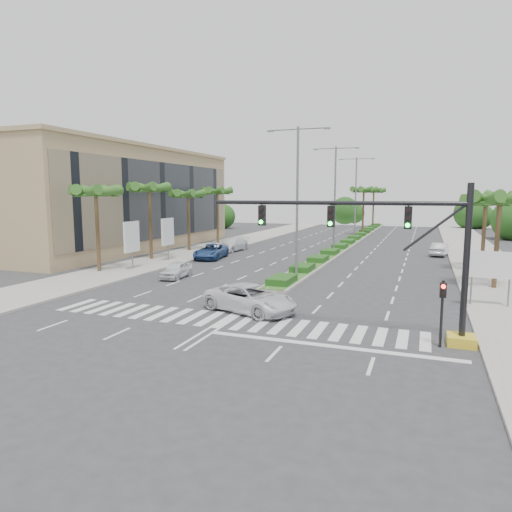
{
  "coord_description": "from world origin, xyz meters",
  "views": [
    {
      "loc": [
        9.77,
        -21.66,
        6.69
      ],
      "look_at": [
        0.21,
        3.97,
        3.0
      ],
      "focal_mm": 32.0,
      "sensor_mm": 36.0,
      "label": 1
    }
  ],
  "objects": [
    {
      "name": "palm_left_mid",
      "position": [
        -16.5,
        18.0,
        7.08
      ],
      "size": [
        4.57,
        4.68,
        7.95
      ],
      "color": "brown",
      "rests_on": "ground"
    },
    {
      "name": "palm_left_end",
      "position": [
        -16.5,
        34.0,
        6.88
      ],
      "size": [
        4.57,
        4.68,
        7.75
      ],
      "color": "brown",
      "rests_on": "ground"
    },
    {
      "name": "billboard_near",
      "position": [
        -14.5,
        12.0,
        2.96
      ],
      "size": [
        0.18,
        2.1,
        4.35
      ],
      "color": "slate",
      "rests_on": "ground"
    },
    {
      "name": "streetlight_mid",
      "position": [
        0.0,
        30.0,
        6.81
      ],
      "size": [
        5.1,
        0.25,
        12.0
      ],
      "color": "slate",
      "rests_on": "ground"
    },
    {
      "name": "car_right",
      "position": [
        11.32,
        32.15,
        0.72
      ],
      "size": [
        2.11,
        4.53,
        1.44
      ],
      "primitive_type": "imported",
      "rotation": [
        0.0,
        0.0,
        3.0
      ],
      "color": "#BCBCC1",
      "rests_on": "ground"
    },
    {
      "name": "palm_right_far",
      "position": [
        14.5,
        22.0,
        5.91
      ],
      "size": [
        4.57,
        4.68,
        6.75
      ],
      "color": "brown",
      "rests_on": "ground"
    },
    {
      "name": "building",
      "position": [
        -26.0,
        26.0,
        6.0
      ],
      "size": [
        12.0,
        36.0,
        12.0
      ],
      "primitive_type": "cube",
      "color": "tan",
      "rests_on": "ground"
    },
    {
      "name": "car_parked_a",
      "position": [
        -8.98,
        10.11,
        0.66
      ],
      "size": [
        1.94,
        4.02,
        1.32
      ],
      "primitive_type": "imported",
      "rotation": [
        0.0,
        0.0,
        0.1
      ],
      "color": "silver",
      "rests_on": "ground"
    },
    {
      "name": "footpath_left",
      "position": [
        -15.2,
        20.0,
        0.07
      ],
      "size": [
        6.0,
        120.0,
        0.15
      ],
      "primitive_type": "cube",
      "color": "gray",
      "rests_on": "ground"
    },
    {
      "name": "pedestrian_signal",
      "position": [
        10.6,
        -0.68,
        2.04
      ],
      "size": [
        0.28,
        0.36,
        3.0
      ],
      "color": "black",
      "rests_on": "ground"
    },
    {
      "name": "median",
      "position": [
        0.0,
        45.0,
        0.1
      ],
      "size": [
        2.2,
        75.0,
        0.2
      ],
      "primitive_type": "cube",
      "color": "gray",
      "rests_on": "ground"
    },
    {
      "name": "streetlight_far",
      "position": [
        0.0,
        46.0,
        6.81
      ],
      "size": [
        5.1,
        0.25,
        12.0
      ],
      "color": "slate",
      "rests_on": "ground"
    },
    {
      "name": "car_crossing",
      "position": [
        0.52,
        2.18,
        0.79
      ],
      "size": [
        6.21,
        4.36,
        1.57
      ],
      "primitive_type": "imported",
      "rotation": [
        0.0,
        0.0,
        1.23
      ],
      "color": "silver",
      "rests_on": "ground"
    },
    {
      "name": "palm_left_near",
      "position": [
        -16.5,
        10.0,
        6.69
      ],
      "size": [
        4.57,
        4.68,
        7.55
      ],
      "color": "brown",
      "rests_on": "ground"
    },
    {
      "name": "footpath_right",
      "position": [
        15.2,
        20.0,
        0.07
      ],
      "size": [
        6.0,
        120.0,
        0.15
      ],
      "primitive_type": "cube",
      "color": "gray",
      "rests_on": "ground"
    },
    {
      "name": "streetlight_near",
      "position": [
        0.0,
        14.0,
        6.81
      ],
      "size": [
        5.1,
        0.25,
        12.0
      ],
      "color": "slate",
      "rests_on": "ground"
    },
    {
      "name": "car_parked_c",
      "position": [
        -11.25,
        21.14,
        0.76
      ],
      "size": [
        3.26,
        5.79,
        1.53
      ],
      "primitive_type": "imported",
      "rotation": [
        0.0,
        0.0,
        0.14
      ],
      "color": "#2B4B85",
      "rests_on": "ground"
    },
    {
      "name": "car_parked_b",
      "position": [
        -11.8,
        23.25,
        0.71
      ],
      "size": [
        1.55,
        4.32,
        1.42
      ],
      "primitive_type": "imported",
      "rotation": [
        0.0,
        0.0,
        0.01
      ],
      "color": "#ABABB0",
      "rests_on": "ground"
    },
    {
      "name": "palm_median_b",
      "position": [
        0.0,
        70.0,
        7.17
      ],
      "size": [
        4.57,
        4.68,
        8.05
      ],
      "color": "brown",
      "rests_on": "ground"
    },
    {
      "name": "palm_median_a",
      "position": [
        0.0,
        55.0,
        7.17
      ],
      "size": [
        4.57,
        4.68,
        8.05
      ],
      "color": "brown",
      "rests_on": "ground"
    },
    {
      "name": "ground",
      "position": [
        0.0,
        0.0,
        0.0
      ],
      "size": [
        160.0,
        160.0,
        0.0
      ],
      "primitive_type": "plane",
      "color": "#333335",
      "rests_on": "ground"
    },
    {
      "name": "car_parked_d",
      "position": [
        -11.8,
        27.99,
        0.77
      ],
      "size": [
        2.76,
        5.52,
        1.54
      ],
      "primitive_type": "imported",
      "rotation": [
        0.0,
        0.0,
        -0.12
      ],
      "color": "white",
      "rests_on": "ground"
    },
    {
      "name": "direction_sign",
      "position": [
        13.5,
        7.99,
        2.45
      ],
      "size": [
        2.7,
        0.11,
        3.4
      ],
      "color": "slate",
      "rests_on": "ground"
    },
    {
      "name": "signal_gantry",
      "position": [
        9.27,
        -0.0,
        3.46
      ],
      "size": [
        12.6,
        1.2,
        7.2
      ],
      "color": "gold",
      "rests_on": "ground"
    },
    {
      "name": "palm_right_near",
      "position": [
        14.5,
        14.0,
        6.2
      ],
      "size": [
        4.57,
        4.68,
        7.05
      ],
      "color": "brown",
      "rests_on": "ground"
    },
    {
      "name": "median_grass",
      "position": [
        0.0,
        45.0,
        0.22
      ],
      "size": [
        1.8,
        75.0,
        0.04
      ],
      "primitive_type": "cube",
      "color": "#3B6121",
      "rests_on": "median"
    },
    {
      "name": "palm_left_far",
      "position": [
        -16.5,
        26.0,
        6.5
      ],
      "size": [
        4.57,
        4.68,
        7.35
      ],
      "color": "brown",
      "rests_on": "ground"
    },
    {
      "name": "billboard_far",
      "position": [
        -14.5,
        18.0,
        2.96
      ],
      "size": [
        0.18,
        2.1,
        4.35
      ],
      "color": "slate",
      "rests_on": "ground"
    }
  ]
}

